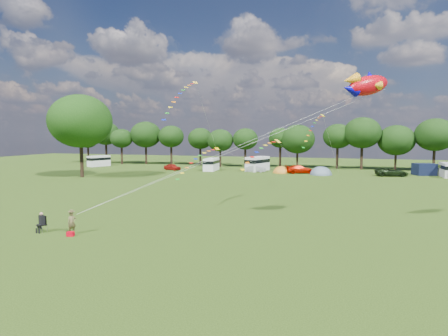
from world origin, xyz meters
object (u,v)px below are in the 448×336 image
(car_d, at_px, (391,172))
(tent_greyblue, at_px, (321,175))
(car_b, at_px, (256,169))
(campervan_d, at_px, (448,170))
(kite_flyer, at_px, (72,223))
(car_c, at_px, (299,169))
(campervan_c, at_px, (257,163))
(fish_kite, at_px, (365,85))
(big_tree, at_px, (80,121))
(camp_chair, at_px, (42,220))
(car_a, at_px, (172,167))
(tent_orange, at_px, (281,173))
(campervan_a, at_px, (99,161))
(campervan_b, at_px, (211,164))

(car_d, distance_m, tent_greyblue, 11.38)
(car_b, bearing_deg, campervan_d, -87.03)
(campervan_d, height_order, kite_flyer, campervan_d)
(car_c, distance_m, campervan_d, 23.71)
(car_c, height_order, campervan_c, campervan_c)
(car_d, distance_m, fish_kite, 39.69)
(big_tree, height_order, kite_flyer, big_tree)
(car_d, bearing_deg, camp_chair, 139.93)
(car_a, distance_m, kite_flyer, 46.70)
(car_d, bearing_deg, tent_orange, 82.72)
(big_tree, height_order, campervan_c, big_tree)
(car_b, height_order, fish_kite, fish_kite)
(kite_flyer, distance_m, camp_chair, 2.38)
(car_c, bearing_deg, campervan_d, -111.13)
(car_a, relative_size, car_c, 0.77)
(campervan_c, distance_m, fish_kite, 44.24)
(car_b, bearing_deg, camp_chair, 174.21)
(car_c, bearing_deg, tent_greyblue, -133.09)
(tent_orange, xyz_separation_m, kite_flyer, (-8.28, -45.42, 0.76))
(big_tree, bearing_deg, car_a, 59.56)
(campervan_c, bearing_deg, camp_chair, -168.09)
(big_tree, bearing_deg, campervan_a, 118.05)
(big_tree, xyz_separation_m, car_d, (48.29, 15.97, -8.31))
(big_tree, distance_m, car_d, 51.54)
(campervan_c, distance_m, campervan_d, 31.78)
(camp_chair, bearing_deg, car_a, 123.21)
(big_tree, height_order, car_d, big_tree)
(car_c, bearing_deg, car_a, 69.33)
(car_b, height_order, campervan_d, campervan_d)
(kite_flyer, bearing_deg, car_a, 51.53)
(car_b, distance_m, campervan_d, 31.63)
(car_c, relative_size, campervan_b, 0.98)
(campervan_a, distance_m, campervan_c, 35.12)
(car_d, distance_m, campervan_c, 23.26)
(car_a, xyz_separation_m, tent_orange, (21.10, 0.52, -0.59))
(fish_kite, bearing_deg, campervan_c, 76.22)
(campervan_c, xyz_separation_m, tent_greyblue, (11.82, -3.50, -1.44))
(tent_orange, xyz_separation_m, tent_greyblue, (6.91, -0.93, -0.00))
(car_b, xyz_separation_m, kite_flyer, (-3.51, -45.82, 0.16))
(camp_chair, bearing_deg, fish_kite, 40.22)
(tent_greyblue, bearing_deg, campervan_d, 6.12)
(fish_kite, bearing_deg, car_d, 43.86)
(campervan_b, height_order, fish_kite, fish_kite)
(campervan_b, relative_size, campervan_d, 1.02)
(big_tree, relative_size, car_d, 2.55)
(camp_chair, bearing_deg, car_c, 93.48)
(car_b, height_order, camp_chair, camp_chair)
(big_tree, bearing_deg, tent_greyblue, 21.90)
(car_d, height_order, campervan_a, campervan_a)
(camp_chair, xyz_separation_m, fish_kite, (21.81, 7.96, 9.63))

